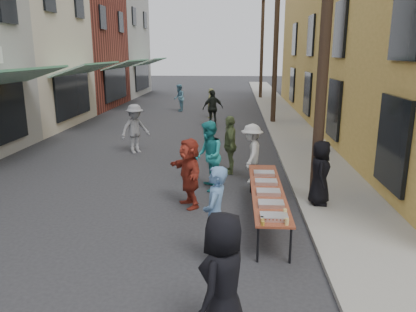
# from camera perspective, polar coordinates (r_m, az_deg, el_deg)

# --- Properties ---
(ground) EXTENTS (120.00, 120.00, 0.00)m
(ground) POSITION_cam_1_polar(r_m,az_deg,el_deg) (7.95, -13.91, -13.69)
(ground) COLOR #28282B
(ground) RESTS_ON ground
(sidewalk) EXTENTS (2.20, 60.00, 0.10)m
(sidewalk) POSITION_cam_1_polar(r_m,az_deg,el_deg) (22.12, 10.90, 4.66)
(sidewalk) COLOR gray
(sidewalk) RESTS_ON ground
(storefront_row) EXTENTS (8.00, 37.00, 9.00)m
(storefront_row) POSITION_cam_1_polar(r_m,az_deg,el_deg) (24.88, -26.56, 13.93)
(storefront_row) COLOR maroon
(storefront_row) RESTS_ON ground
(utility_pole_near) EXTENTS (0.26, 0.26, 9.00)m
(utility_pole_near) POSITION_cam_1_polar(r_m,az_deg,el_deg) (9.89, 16.36, 18.55)
(utility_pole_near) COLOR #2D2116
(utility_pole_near) RESTS_ON ground
(utility_pole_mid) EXTENTS (0.26, 0.26, 9.00)m
(utility_pole_mid) POSITION_cam_1_polar(r_m,az_deg,el_deg) (21.76, 9.57, 16.33)
(utility_pole_mid) COLOR #2D2116
(utility_pole_mid) RESTS_ON ground
(utility_pole_far) EXTENTS (0.26, 0.26, 9.00)m
(utility_pole_far) POSITION_cam_1_polar(r_m,az_deg,el_deg) (33.72, 7.61, 15.64)
(utility_pole_far) COLOR #2D2116
(utility_pole_far) RESTS_ON ground
(serving_table) EXTENTS (0.70, 4.00, 0.75)m
(serving_table) POSITION_cam_1_polar(r_m,az_deg,el_deg) (9.09, 8.33, -4.88)
(serving_table) COLOR maroon
(serving_table) RESTS_ON ground
(catering_tray_sausage) EXTENTS (0.50, 0.33, 0.08)m
(catering_tray_sausage) POSITION_cam_1_polar(r_m,az_deg,el_deg) (7.52, 9.26, -8.45)
(catering_tray_sausage) COLOR maroon
(catering_tray_sausage) RESTS_ON serving_table
(catering_tray_foil_b) EXTENTS (0.50, 0.33, 0.08)m
(catering_tray_foil_b) POSITION_cam_1_polar(r_m,az_deg,el_deg) (8.13, 8.86, -6.68)
(catering_tray_foil_b) COLOR #B2B2B7
(catering_tray_foil_b) RESTS_ON serving_table
(catering_tray_buns) EXTENTS (0.50, 0.33, 0.08)m
(catering_tray_buns) POSITION_cam_1_polar(r_m,az_deg,el_deg) (8.78, 8.49, -5.04)
(catering_tray_buns) COLOR tan
(catering_tray_buns) RESTS_ON serving_table
(catering_tray_foil_d) EXTENTS (0.50, 0.33, 0.08)m
(catering_tray_foil_d) POSITION_cam_1_polar(r_m,az_deg,el_deg) (9.44, 8.18, -3.63)
(catering_tray_foil_d) COLOR #B2B2B7
(catering_tray_foil_d) RESTS_ON serving_table
(catering_tray_buns_end) EXTENTS (0.50, 0.33, 0.08)m
(catering_tray_buns_end) POSITION_cam_1_polar(r_m,az_deg,el_deg) (10.11, 7.90, -2.41)
(catering_tray_buns_end) COLOR tan
(catering_tray_buns_end) RESTS_ON serving_table
(condiment_jar_a) EXTENTS (0.07, 0.07, 0.08)m
(condiment_jar_a) POSITION_cam_1_polar(r_m,az_deg,el_deg) (7.23, 7.72, -9.36)
(condiment_jar_a) COLOR #A57F26
(condiment_jar_a) RESTS_ON serving_table
(condiment_jar_b) EXTENTS (0.07, 0.07, 0.08)m
(condiment_jar_b) POSITION_cam_1_polar(r_m,az_deg,el_deg) (7.32, 7.67, -9.05)
(condiment_jar_b) COLOR #A57F26
(condiment_jar_b) RESTS_ON serving_table
(condiment_jar_c) EXTENTS (0.07, 0.07, 0.08)m
(condiment_jar_c) POSITION_cam_1_polar(r_m,az_deg,el_deg) (7.42, 7.62, -8.74)
(condiment_jar_c) COLOR #A57F26
(condiment_jar_c) RESTS_ON serving_table
(cup_stack) EXTENTS (0.08, 0.08, 0.12)m
(cup_stack) POSITION_cam_1_polar(r_m,az_deg,el_deg) (7.31, 11.02, -9.07)
(cup_stack) COLOR tan
(cup_stack) RESTS_ON serving_table
(guest_front_a) EXTENTS (0.89, 1.05, 1.82)m
(guest_front_a) POSITION_cam_1_polar(r_m,az_deg,el_deg) (5.30, 2.18, -17.23)
(guest_front_a) COLOR black
(guest_front_a) RESTS_ON ground
(guest_front_b) EXTENTS (0.54, 0.72, 1.80)m
(guest_front_b) POSITION_cam_1_polar(r_m,az_deg,el_deg) (7.20, 1.01, -8.38)
(guest_front_b) COLOR #567AA7
(guest_front_b) RESTS_ON ground
(guest_front_c) EXTENTS (0.87, 1.04, 1.91)m
(guest_front_c) POSITION_cam_1_polar(r_m,az_deg,el_deg) (10.98, 0.07, -0.01)
(guest_front_c) COLOR teal
(guest_front_c) RESTS_ON ground
(guest_front_d) EXTENTS (0.80, 1.20, 1.72)m
(guest_front_d) POSITION_cam_1_polar(r_m,az_deg,el_deg) (11.74, 6.16, 0.36)
(guest_front_d) COLOR silver
(guest_front_d) RESTS_ON ground
(guest_front_e) EXTENTS (0.51, 1.09, 1.81)m
(guest_front_e) POSITION_cam_1_polar(r_m,az_deg,el_deg) (12.57, 3.09, 1.58)
(guest_front_e) COLOR #586A3D
(guest_front_e) RESTS_ON ground
(guest_queue_back) EXTENTS (1.16, 1.65, 1.71)m
(guest_queue_back) POSITION_cam_1_polar(r_m,az_deg,el_deg) (9.83, -2.66, -2.36)
(guest_queue_back) COLOR maroon
(guest_queue_back) RESTS_ON ground
(server) EXTENTS (0.61, 0.84, 1.57)m
(server) POSITION_cam_1_polar(r_m,az_deg,el_deg) (10.08, 15.50, -2.28)
(server) COLOR black
(server) RESTS_ON sidewalk
(passerby_left) EXTENTS (1.33, 1.31, 1.84)m
(passerby_left) POSITION_cam_1_polar(r_m,az_deg,el_deg) (15.39, -10.21, 3.79)
(passerby_left) COLOR gray
(passerby_left) RESTS_ON ground
(passerby_mid) EXTENTS (1.17, 0.82, 1.85)m
(passerby_mid) POSITION_cam_1_polar(r_m,az_deg,el_deg) (20.80, 0.70, 6.74)
(passerby_mid) COLOR black
(passerby_mid) RESTS_ON ground
(passerby_right) EXTENTS (0.56, 0.71, 1.69)m
(passerby_right) POSITION_cam_1_polar(r_m,az_deg,el_deg) (23.47, 0.31, 7.43)
(passerby_right) COLOR brown
(passerby_right) RESTS_ON ground
(passerby_far) EXTENTS (0.73, 0.90, 1.73)m
(passerby_far) POSITION_cam_1_polar(r_m,az_deg,el_deg) (26.21, -4.08, 8.16)
(passerby_far) COLOR teal
(passerby_far) RESTS_ON ground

